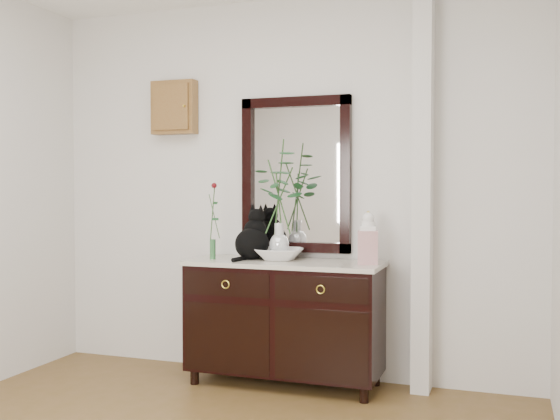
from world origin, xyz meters
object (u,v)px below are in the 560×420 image
at_px(sideboard, 285,316).
at_px(cat, 252,233).
at_px(lotus_bowl, 279,254).
at_px(ginger_jar, 368,237).

bearing_deg(sideboard, cat, 171.75).
bearing_deg(lotus_bowl, ginger_jar, -2.66).
bearing_deg(lotus_bowl, sideboard, -34.74).
distance_m(sideboard, lotus_bowl, 0.42).
distance_m(cat, ginger_jar, 0.83).
height_order(cat, lotus_bowl, cat).
distance_m(sideboard, cat, 0.61).
bearing_deg(ginger_jar, sideboard, -179.14).
height_order(sideboard, cat, cat).
bearing_deg(sideboard, ginger_jar, 0.86).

